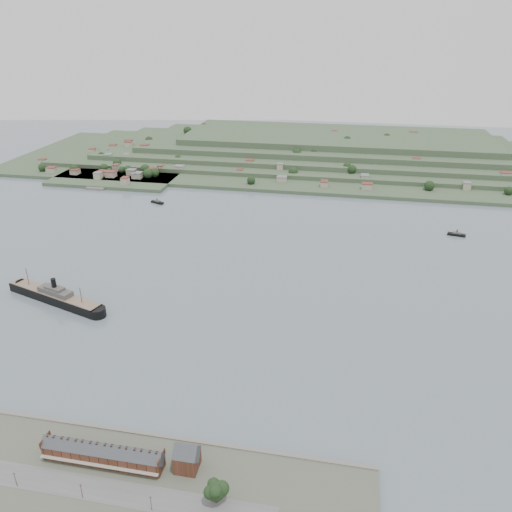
% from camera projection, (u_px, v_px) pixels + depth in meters
% --- Properties ---
extents(ground, '(1400.00, 1400.00, 0.00)m').
position_uv_depth(ground, '(221.00, 288.00, 370.28)').
color(ground, slate).
rests_on(ground, ground).
extents(near_shore, '(220.00, 80.00, 2.60)m').
position_uv_depth(near_shore, '(106.00, 503.00, 204.02)').
color(near_shore, '#4C5142').
rests_on(near_shore, ground).
extents(terrace_row, '(55.60, 9.80, 11.07)m').
position_uv_depth(terrace_row, '(103.00, 454.00, 219.87)').
color(terrace_row, '#482919').
rests_on(terrace_row, ground).
extents(gabled_building, '(10.40, 10.18, 14.09)m').
position_uv_depth(gabled_building, '(187.00, 457.00, 216.45)').
color(gabled_building, '#482919').
rests_on(gabled_building, ground).
extents(far_peninsula, '(760.00, 309.00, 30.00)m').
position_uv_depth(far_peninsula, '(309.00, 151.00, 709.49)').
color(far_peninsula, '#364C33').
rests_on(far_peninsula, ground).
extents(steamship, '(90.49, 37.49, 22.34)m').
position_uv_depth(steamship, '(52.00, 296.00, 352.02)').
color(steamship, black).
rests_on(steamship, ground).
extents(ferry_west, '(15.91, 9.63, 5.78)m').
position_uv_depth(ferry_west, '(157.00, 202.00, 542.25)').
color(ferry_west, black).
rests_on(ferry_west, ground).
extents(ferry_east, '(16.46, 7.40, 5.97)m').
position_uv_depth(ferry_east, '(457.00, 234.00, 460.27)').
color(ferry_east, black).
rests_on(ferry_east, ground).
extents(fig_tree, '(10.04, 8.70, 11.21)m').
position_uv_depth(fig_tree, '(216.00, 491.00, 200.26)').
color(fig_tree, '#472D21').
rests_on(fig_tree, ground).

